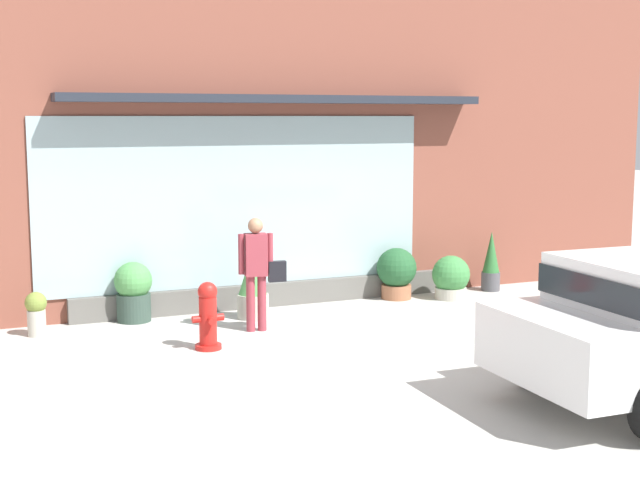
# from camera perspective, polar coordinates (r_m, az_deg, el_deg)

# --- Properties ---
(ground_plane) EXTENTS (60.00, 60.00, 0.00)m
(ground_plane) POSITION_cam_1_polar(r_m,az_deg,el_deg) (11.07, 2.91, -7.19)
(ground_plane) COLOR #B2AFA8
(curb_strip) EXTENTS (14.00, 0.24, 0.12)m
(curb_strip) POSITION_cam_1_polar(r_m,az_deg,el_deg) (10.88, 3.38, -7.13)
(curb_strip) COLOR #B2B2AD
(curb_strip) RESTS_ON ground_plane
(storefront) EXTENTS (14.00, 0.81, 5.30)m
(storefront) POSITION_cam_1_polar(r_m,az_deg,el_deg) (13.61, -3.06, 6.74)
(storefront) COLOR brown
(storefront) RESTS_ON ground_plane
(fire_hydrant) EXTENTS (0.40, 0.37, 0.85)m
(fire_hydrant) POSITION_cam_1_polar(r_m,az_deg,el_deg) (11.16, -7.23, -4.88)
(fire_hydrant) COLOR red
(fire_hydrant) RESTS_ON ground_plane
(pedestrian_with_handbag) EXTENTS (0.64, 0.25, 1.55)m
(pedestrian_with_handbag) POSITION_cam_1_polar(r_m,az_deg,el_deg) (11.95, -4.03, -1.71)
(pedestrian_with_handbag) COLOR #8E333D
(pedestrian_with_handbag) RESTS_ON ground_plane
(potted_plant_near_hydrant) EXTENTS (0.31, 0.31, 1.00)m
(potted_plant_near_hydrant) POSITION_cam_1_polar(r_m,az_deg,el_deg) (15.03, 10.96, -1.43)
(potted_plant_near_hydrant) COLOR #4C4C51
(potted_plant_near_hydrant) RESTS_ON ground_plane
(potted_plant_corner_tall) EXTENTS (0.53, 0.53, 0.85)m
(potted_plant_corner_tall) POSITION_cam_1_polar(r_m,az_deg,el_deg) (12.83, -11.95, -3.19)
(potted_plant_corner_tall) COLOR #33473D
(potted_plant_corner_tall) RESTS_ON ground_plane
(potted_plant_window_center) EXTENTS (0.29, 0.29, 0.59)m
(potted_plant_window_center) POSITION_cam_1_polar(r_m,az_deg,el_deg) (12.34, -17.81, -4.44)
(potted_plant_window_center) COLOR #B7B2A3
(potted_plant_window_center) RESTS_ON ground_plane
(potted_plant_low_front) EXTENTS (0.64, 0.64, 0.82)m
(potted_plant_low_front) POSITION_cam_1_polar(r_m,az_deg,el_deg) (14.16, 4.95, -2.05)
(potted_plant_low_front) COLOR #9E6042
(potted_plant_low_front) RESTS_ON ground_plane
(potted_plant_by_entrance) EXTENTS (0.46, 0.46, 0.99)m
(potted_plant_by_entrance) POSITION_cam_1_polar(r_m,az_deg,el_deg) (12.79, -4.35, -2.96)
(potted_plant_by_entrance) COLOR #B7B2A3
(potted_plant_by_entrance) RESTS_ON ground_plane
(potted_plant_window_right) EXTENTS (0.60, 0.60, 0.70)m
(potted_plant_window_right) POSITION_cam_1_polar(r_m,az_deg,el_deg) (14.27, 8.43, -2.41)
(potted_plant_window_right) COLOR #B7B2A3
(potted_plant_window_right) RESTS_ON ground_plane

